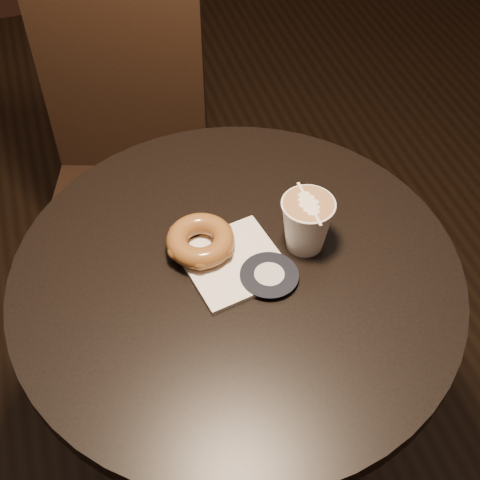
% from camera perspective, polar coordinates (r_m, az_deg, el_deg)
% --- Properties ---
extents(cafe_table, '(0.70, 0.70, 0.75)m').
position_cam_1_polar(cafe_table, '(1.19, -0.26, -8.71)').
color(cafe_table, black).
rests_on(cafe_table, ground).
extents(chair, '(0.46, 0.46, 0.92)m').
position_cam_1_polar(chair, '(1.59, -9.63, 6.98)').
color(chair, black).
rests_on(chair, ground).
extents(pastry_bag, '(0.17, 0.17, 0.01)m').
position_cam_1_polar(pastry_bag, '(1.03, -0.55, -1.93)').
color(pastry_bag, silver).
rests_on(pastry_bag, cafe_table).
extents(doughnut, '(0.11, 0.11, 0.03)m').
position_cam_1_polar(doughnut, '(1.04, -3.40, -0.05)').
color(doughnut, brown).
rests_on(doughnut, pastry_bag).
extents(latte_cup, '(0.08, 0.08, 0.09)m').
position_cam_1_polar(latte_cup, '(1.03, 5.69, 1.35)').
color(latte_cup, white).
rests_on(latte_cup, cafe_table).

